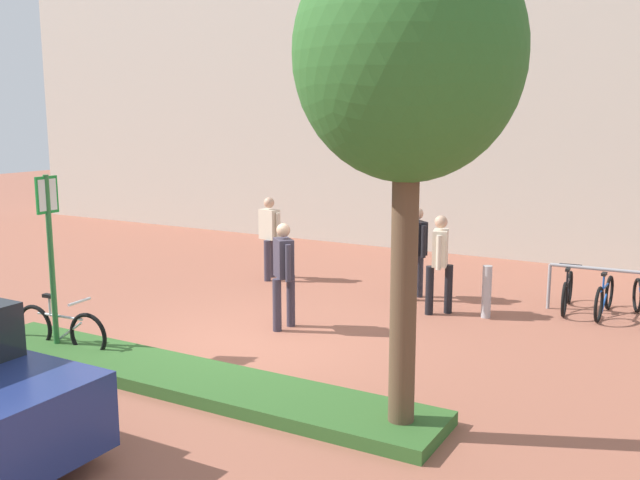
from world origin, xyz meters
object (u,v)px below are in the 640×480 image
Objects in this scene: bollard_steel at (487,292)px; person_suited_dark at (284,269)px; tree_sidewalk at (409,58)px; parking_sign_post at (50,239)px; bike_at_sign at (61,330)px; person_shirt_white at (269,233)px; person_suited_navy at (417,247)px; person_casual_tan at (440,258)px.

person_suited_dark is (-2.65, -2.22, 0.53)m from bollard_steel.
bollard_steel is 0.52× the size of person_suited_dark.
bollard_steel is at bearing 95.87° from tree_sidewalk.
bike_at_sign is (0.03, 0.06, -1.34)m from parking_sign_post.
bike_at_sign is at bearing -135.10° from bollard_steel.
tree_sidewalk reaches higher than bike_at_sign.
person_suited_dark is 1.00× the size of person_shirt_white.
person_shirt_white is at bearing 134.17° from tree_sidewalk.
person_suited_navy is (3.31, 5.39, 0.63)m from bike_at_sign.
person_suited_dark and person_suited_navy have the same top height.
tree_sidewalk reaches higher than bollard_steel.
bollard_steel is 0.52× the size of person_casual_tan.
person_casual_tan is (-1.28, 4.67, -2.98)m from tree_sidewalk.
tree_sidewalk reaches higher than person_casual_tan.
person_casual_tan is 4.07m from person_shirt_white.
tree_sidewalk is at bearing 0.27° from parking_sign_post.
person_casual_tan is at bearing -167.72° from bollard_steel.
person_shirt_white is at bearing 89.26° from parking_sign_post.
person_shirt_white is (-2.13, 2.81, 0.00)m from person_suited_dark.
tree_sidewalk is 5.86× the size of bollard_steel.
person_suited_dark is at bearing -132.38° from person_casual_tan.
person_shirt_white is (-5.28, 5.43, -2.98)m from tree_sidewalk.
tree_sidewalk is at bearing -84.13° from bollard_steel.
person_suited_navy is 3.27m from person_shirt_white.
person_casual_tan is 1.00× the size of person_suited_navy.
bike_at_sign is 6.18m from person_casual_tan.
parking_sign_post is 1.54× the size of bike_at_sign.
person_shirt_white is at bearing 89.56° from bike_at_sign.
bollard_steel is at bearing 12.28° from person_casual_tan.
person_suited_navy is (3.34, 5.45, -0.70)m from parking_sign_post.
person_casual_tan is 1.00× the size of person_shirt_white.
tree_sidewalk is 2.04× the size of parking_sign_post.
tree_sidewalk is 3.07× the size of person_suited_dark.
parking_sign_post is 1.50× the size of person_suited_navy.
parking_sign_post is 2.88× the size of bollard_steel.
person_casual_tan is at bearing -10.80° from person_shirt_white.
person_suited_dark is at bearing 140.20° from tree_sidewalk.
parking_sign_post is at bearing -115.21° from bike_at_sign.
person_casual_tan is at bearing 48.94° from bike_at_sign.
person_casual_tan is at bearing 47.62° from person_suited_dark.
bike_at_sign is (-5.32, 0.04, -3.61)m from tree_sidewalk.
tree_sidewalk is 3.14× the size of bike_at_sign.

